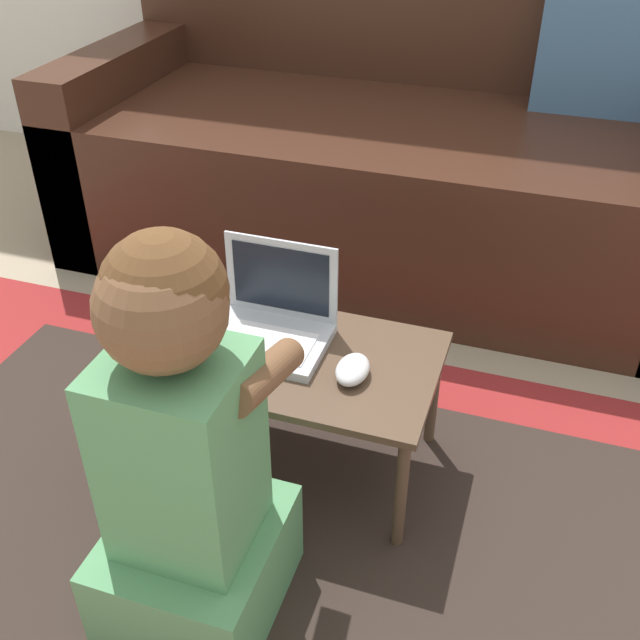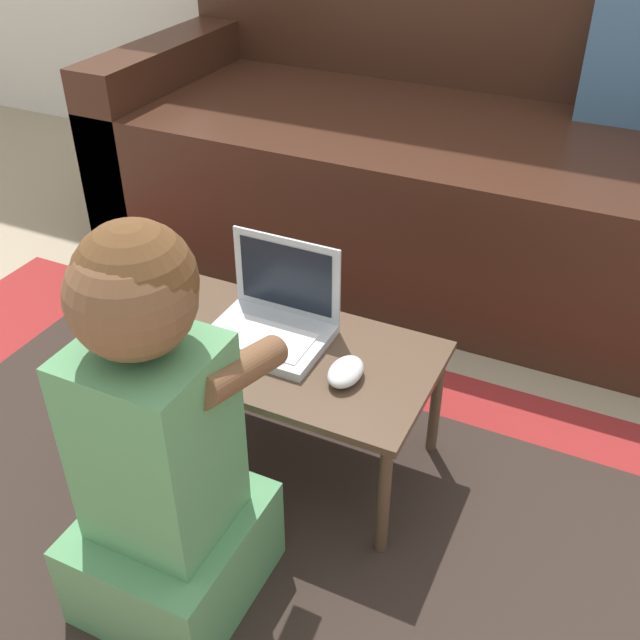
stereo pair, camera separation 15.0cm
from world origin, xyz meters
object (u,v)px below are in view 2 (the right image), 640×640
(person_seated, at_px, (160,451))
(laptop_desk, at_px, (281,361))
(laptop, at_px, (272,322))
(computer_mouse, at_px, (346,372))
(couch, at_px, (433,154))

(person_seated, bearing_deg, laptop_desk, 88.26)
(laptop, xyz_separation_m, computer_mouse, (0.20, -0.07, -0.02))
(computer_mouse, height_order, person_seated, person_seated)
(laptop_desk, bearing_deg, couch, 91.71)
(person_seated, bearing_deg, computer_mouse, 64.21)
(laptop_desk, height_order, person_seated, person_seated)
(couch, xyz_separation_m, laptop, (-0.00, -1.04, 0.01))
(laptop_desk, xyz_separation_m, computer_mouse, (0.16, -0.03, 0.05))
(couch, bearing_deg, laptop, -90.19)
(couch, distance_m, laptop_desk, 1.08)
(person_seated, bearing_deg, laptop, 93.19)
(laptop, bearing_deg, person_seated, -86.81)
(laptop_desk, relative_size, computer_mouse, 6.53)
(couch, distance_m, computer_mouse, 1.12)
(computer_mouse, xyz_separation_m, person_seated, (-0.17, -0.36, 0.03))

